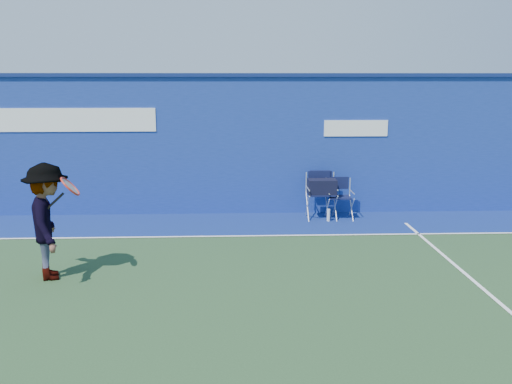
{
  "coord_description": "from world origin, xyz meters",
  "views": [
    {
      "loc": [
        0.94,
        -6.78,
        2.99
      ],
      "look_at": [
        1.31,
        2.6,
        1.0
      ],
      "focal_mm": 38.0,
      "sensor_mm": 36.0,
      "label": 1
    }
  ],
  "objects_px": {
    "directors_chair_right": "(339,206)",
    "water_bottle": "(329,215)",
    "directors_chair_left": "(321,199)",
    "tennis_player": "(48,221)"
  },
  "relations": [
    {
      "from": "directors_chair_left",
      "to": "tennis_player",
      "type": "xyz_separation_m",
      "value": [
        -4.65,
        -3.33,
        0.45
      ]
    },
    {
      "from": "directors_chair_right",
      "to": "water_bottle",
      "type": "relative_size",
      "value": 3.27
    },
    {
      "from": "directors_chair_left",
      "to": "directors_chair_right",
      "type": "xyz_separation_m",
      "value": [
        0.39,
        -0.02,
        -0.15
      ]
    },
    {
      "from": "directors_chair_left",
      "to": "water_bottle",
      "type": "xyz_separation_m",
      "value": [
        0.12,
        -0.24,
        -0.3
      ]
    },
    {
      "from": "water_bottle",
      "to": "tennis_player",
      "type": "bearing_deg",
      "value": -147.06
    },
    {
      "from": "tennis_player",
      "to": "water_bottle",
      "type": "bearing_deg",
      "value": 32.94
    },
    {
      "from": "directors_chair_right",
      "to": "water_bottle",
      "type": "bearing_deg",
      "value": -141.31
    },
    {
      "from": "directors_chair_right",
      "to": "water_bottle",
      "type": "xyz_separation_m",
      "value": [
        -0.26,
        -0.21,
        -0.14
      ]
    },
    {
      "from": "directors_chair_right",
      "to": "tennis_player",
      "type": "height_order",
      "value": "tennis_player"
    },
    {
      "from": "directors_chair_left",
      "to": "directors_chair_right",
      "type": "relative_size",
      "value": 1.15
    }
  ]
}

